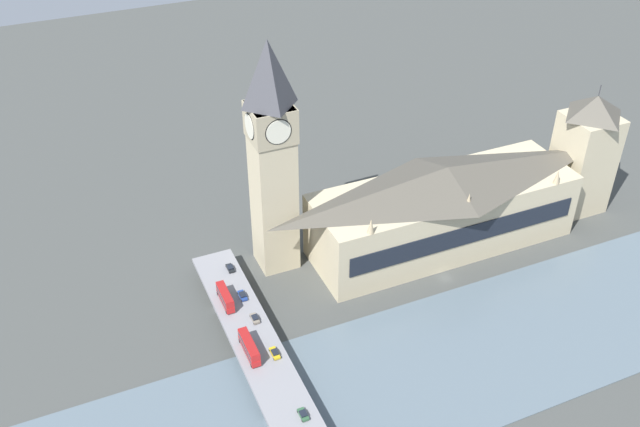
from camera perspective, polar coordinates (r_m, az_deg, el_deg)
The scene contains 13 objects.
ground_plane at distance 236.12m, azimuth 9.99°, elevation -5.11°, with size 600.00×600.00×0.00m, color #424442.
river_water at distance 218.00m, azimuth 14.38°, elevation -9.88°, with size 50.69×360.00×0.30m, color slate.
parliament_hall at distance 241.85m, azimuth 9.83°, elevation 0.54°, with size 28.62×90.23×30.65m.
clock_tower at distance 216.16m, azimuth -3.86°, elevation 4.69°, with size 13.44×13.44×77.90m.
victoria_tower at distance 270.87m, azimuth 20.40°, elevation 4.54°, with size 17.09×17.09×48.76m.
road_bridge at distance 189.84m, azimuth -2.76°, elevation -15.03°, with size 133.38×13.02×5.95m.
double_decker_bus_lead at distance 199.08m, azimuth -5.69°, elevation -10.56°, with size 11.92×2.64×4.73m.
double_decker_bus_mid at distance 214.75m, azimuth -7.59°, elevation -6.62°, with size 10.81×2.54×4.67m.
car_northbound_lead at distance 227.92m, azimuth -7.19°, elevation -4.34°, with size 4.29×1.93×1.30m.
car_northbound_mid at distance 185.35m, azimuth -1.36°, elevation -15.77°, with size 3.99×1.86×1.35m.
car_southbound_lead at distance 199.54m, azimuth -3.65°, elevation -11.08°, with size 4.54×1.86×1.35m.
car_southbound_mid at distance 209.72m, azimuth -5.24°, elevation -8.35°, with size 4.24×1.83×1.41m.
car_southbound_tail at distance 217.50m, azimuth -6.22°, elevation -6.53°, with size 4.68×1.91×1.31m.
Camera 1 is at (-146.21, 108.41, 150.40)m, focal length 40.00 mm.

